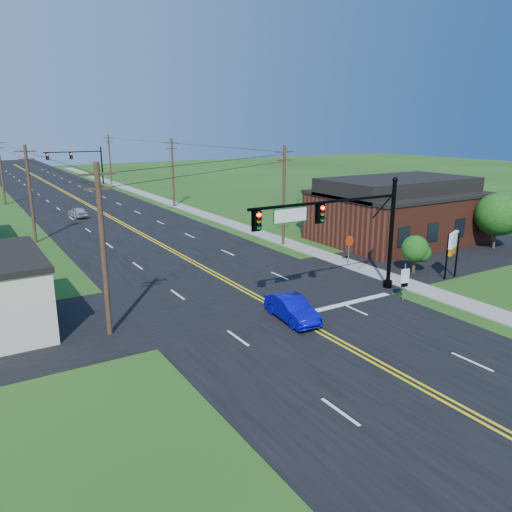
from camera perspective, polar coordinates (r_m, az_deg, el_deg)
ground at (r=24.07m, az=13.79°, el=-12.15°), size 260.00×260.00×0.00m
road_main at (r=67.54m, az=-17.70°, el=4.96°), size 16.00×220.00×0.04m
road_cross at (r=32.84m, az=-1.13°, el=-4.25°), size 70.00×10.00×0.04m
sidewalk at (r=61.67m, az=-5.87°, el=4.73°), size 2.00×160.00×0.08m
signal_mast_main at (r=30.91m, az=9.59°, el=3.42°), size 11.30×0.60×7.48m
signal_mast_far at (r=97.12m, az=-19.77°, el=10.29°), size 10.98×0.60×7.48m
brick_building at (r=49.16m, az=15.73°, el=4.42°), size 14.20×11.20×4.70m
utility_pole_left_a at (r=26.27m, az=-17.08°, el=0.90°), size 1.80×0.28×9.00m
utility_pole_left_b at (r=50.56m, az=-24.40°, el=6.65°), size 1.80×0.28×9.00m
utility_pole_left_c at (r=77.30m, az=-27.12°, el=8.73°), size 1.80×0.28×9.00m
utility_pole_right_a at (r=45.15m, az=3.20°, el=7.12°), size 1.80×0.28×9.00m
utility_pole_right_b at (r=68.04m, az=-9.48°, el=9.52°), size 1.80×0.28×9.00m
utility_pole_right_c at (r=96.43m, az=-16.36°, el=10.63°), size 1.80×0.28×9.00m
tree_right_front at (r=48.74m, az=25.87°, el=4.29°), size 3.80×3.80×5.00m
tree_right_back at (r=52.28m, az=6.30°, el=5.75°), size 3.00×3.00×4.10m
shrub_corner at (r=38.60m, az=17.72°, el=0.77°), size 2.00×2.00×2.86m
blue_car at (r=28.23m, az=4.13°, el=-6.09°), size 1.83×4.29×1.38m
distant_car at (r=63.10m, az=-19.71°, el=4.69°), size 1.95×3.77×1.23m
route_sign at (r=32.36m, az=16.63°, el=-2.59°), size 0.60×0.15×2.43m
stop_sign at (r=39.73m, az=10.62°, el=1.38°), size 0.84×0.09×2.35m
pylon_sign at (r=37.99m, az=21.59°, el=1.19°), size 1.61×0.87×3.39m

